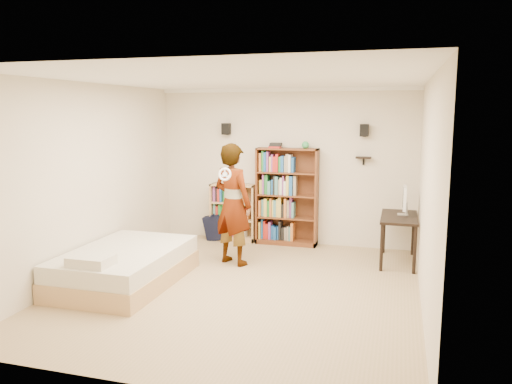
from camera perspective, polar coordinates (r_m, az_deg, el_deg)
ground at (r=6.70m, az=-1.63°, el=-10.92°), size 4.50×5.00×0.01m
room_shell at (r=6.31m, az=-1.70°, el=4.28°), size 4.52×5.02×2.71m
crown_molding at (r=6.30m, az=-1.74°, el=12.54°), size 4.50×5.00×0.06m
speaker_left at (r=8.91m, az=-3.44°, el=7.21°), size 0.14×0.12×0.20m
speaker_right at (r=8.41m, az=12.27°, el=6.91°), size 0.14×0.12×0.20m
wall_shelf at (r=8.45m, az=12.18°, el=3.86°), size 0.25×0.16×0.02m
tall_bookshelf at (r=8.66m, az=3.56°, el=-0.55°), size 1.06×0.31×1.68m
low_bookshelf at (r=8.98m, az=-2.58°, el=-2.34°), size 0.82×0.31×1.02m
computer_desk at (r=7.98m, az=15.95°, el=-5.22°), size 0.54×1.08×0.73m
imac at (r=7.94m, az=16.49°, el=-0.98°), size 0.14×0.45×0.44m
daybed at (r=7.02m, az=-14.74°, el=-7.73°), size 1.31×2.01×0.59m
person at (r=7.52m, az=-2.66°, el=-1.41°), size 0.79×0.67×1.84m
wii_wheel at (r=7.12m, az=-3.58°, el=2.03°), size 0.19×0.07×0.20m
navy_bag at (r=9.07m, az=-4.82°, el=-4.03°), size 0.36×0.24×0.47m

